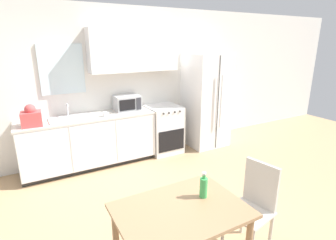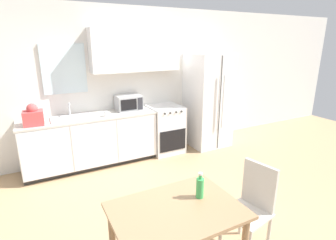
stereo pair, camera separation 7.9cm
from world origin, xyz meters
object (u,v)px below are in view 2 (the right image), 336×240
oven_range (165,129)px  microwave (129,103)px  drink_bottle (200,187)px  refrigerator (208,100)px  dining_chair_side (253,201)px  dining_table (177,221)px  coffee_mug (107,114)px

oven_range → microwave: (-0.68, 0.13, 0.57)m
oven_range → drink_bottle: size_ratio=3.80×
oven_range → refrigerator: 1.07m
dining_chair_side → drink_bottle: size_ratio=3.89×
drink_bottle → dining_chair_side: bearing=-2.2°
refrigerator → dining_table: (-2.23, -2.65, -0.29)m
coffee_mug → microwave: bearing=26.7°
dining_table → dining_chair_side: dining_chair_side is taller
drink_bottle → coffee_mug: bearing=93.3°
refrigerator → microwave: refrigerator is taller
microwave → dining_table: microwave is taller
refrigerator → microwave: size_ratio=4.18×
dining_table → oven_range: bearing=64.8°
coffee_mug → dining_chair_side: (0.79, -2.57, -0.40)m
oven_range → refrigerator: refrigerator is taller
microwave → refrigerator: bearing=-6.6°
microwave → drink_bottle: 2.81m
microwave → dining_chair_side: 2.87m
drink_bottle → refrigerator: bearing=52.9°
coffee_mug → dining_table: (-0.12, -2.60, -0.29)m
microwave → dining_chair_side: (0.31, -2.81, -0.49)m
refrigerator → coffee_mug: (-2.11, -0.05, -0.00)m
microwave → coffee_mug: bearing=-153.3°
refrigerator → microwave: bearing=173.4°
dining_table → drink_bottle: drink_bottle is taller
oven_range → microwave: bearing=169.5°
microwave → dining_table: 2.93m
oven_range → microwave: 0.90m
oven_range → refrigerator: size_ratio=0.49×
oven_range → coffee_mug: bearing=-174.4°
refrigerator → drink_bottle: 3.26m
refrigerator → dining_chair_side: size_ratio=2.02×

